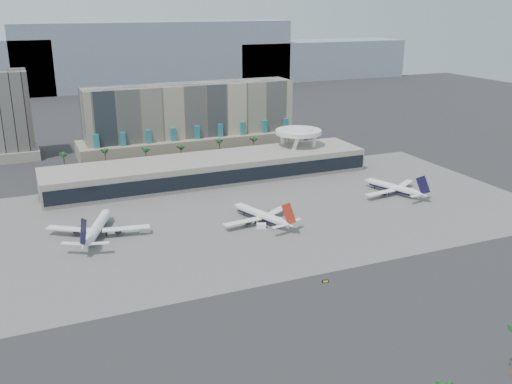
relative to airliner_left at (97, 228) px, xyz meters
name	(u,v)px	position (x,y,z in m)	size (l,w,h in m)	color
ground	(308,263)	(66.26, -54.55, -3.76)	(900.00, 900.00, 0.00)	#232326
apron_pad	(250,213)	(66.26, 0.45, -3.73)	(260.00, 130.00, 0.06)	#5B5B59
mountain_ridge	(127,60)	(94.14, 415.45, 26.13)	(680.00, 60.00, 70.00)	gray
hotel	(192,124)	(76.26, 119.86, 13.05)	(140.00, 30.00, 42.00)	tan
office_tower	(8,120)	(-28.74, 145.45, 19.18)	(30.00, 30.00, 52.00)	black
terminal	(210,168)	(66.26, 55.29, 2.76)	(170.00, 32.50, 14.50)	gray
saucer_structure	(298,134)	(121.26, 61.45, 14.70)	(26.00, 26.00, 21.89)	white
palm_row	(202,145)	(73.26, 90.45, 6.74)	(157.80, 2.80, 13.10)	brown
airliner_left	(97,228)	(0.00, 0.00, 0.00)	(39.60, 40.84, 14.90)	white
airliner_centre	(262,215)	(66.74, -11.64, -0.41)	(35.73, 36.94, 13.26)	white
airliner_right	(394,188)	(141.46, -2.00, -0.48)	(34.93, 36.11, 12.98)	white
service_vehicle_a	(145,230)	(18.44, -3.07, -2.67)	(4.46, 2.18, 2.18)	white
service_vehicle_b	(261,226)	(63.97, -17.58, -2.75)	(3.91, 2.24, 2.01)	white
taxiway_sign	(325,281)	(64.29, -70.52, -3.26)	(2.23, 0.79, 1.01)	black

